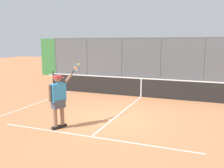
{
  "coord_description": "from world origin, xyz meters",
  "views": [
    {
      "loc": [
        -3.04,
        8.01,
        2.72
      ],
      "look_at": [
        0.51,
        -1.17,
        1.05
      ],
      "focal_mm": 39.87,
      "sensor_mm": 36.0,
      "label": 1
    }
  ],
  "objects": [
    {
      "name": "ground_plane",
      "position": [
        0.0,
        0.0,
        0.0
      ],
      "size": [
        60.0,
        60.0,
        0.0
      ],
      "primitive_type": "plane",
      "color": "#C67A4C"
    },
    {
      "name": "fence_backdrop",
      "position": [
        -0.0,
        -9.55,
        1.48
      ],
      "size": [
        19.7,
        1.37,
        3.03
      ],
      "color": "#565B60",
      "rests_on": "ground"
    },
    {
      "name": "tennis_net",
      "position": [
        0.0,
        -3.86,
        0.49
      ],
      "size": [
        10.4,
        0.09,
        1.07
      ],
      "color": "#2D2D2D",
      "rests_on": "ground"
    },
    {
      "name": "tennis_player",
      "position": [
        1.28,
        1.51,
        1.0
      ],
      "size": [
        0.5,
        1.4,
        1.99
      ],
      "rotation": [
        0.0,
        0.0,
        -1.95
      ],
      "color": "black",
      "rests_on": "ground"
    },
    {
      "name": "court_line_markings",
      "position": [
        0.0,
        2.09,
        0.0
      ],
      "size": [
        8.09,
        10.39,
        0.01
      ],
      "color": "white",
      "rests_on": "ground"
    }
  ]
}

